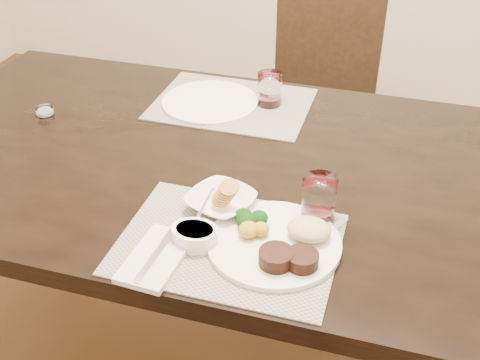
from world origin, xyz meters
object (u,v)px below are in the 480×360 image
(steak_knife, at_px, (324,253))
(far_plate, at_px, (210,102))
(chair_far, at_px, (320,96))
(cracker_bowl, at_px, (221,201))
(dinner_plate, at_px, (280,242))
(wine_glass_near, at_px, (319,201))

(steak_knife, bearing_deg, far_plate, 152.68)
(chair_far, xyz_separation_m, cracker_bowl, (-0.04, -1.14, 0.27))
(cracker_bowl, relative_size, far_plate, 0.65)
(steak_knife, relative_size, cracker_bowl, 1.09)
(chair_far, height_order, dinner_plate, chair_far)
(dinner_plate, distance_m, far_plate, 0.68)
(chair_far, distance_m, far_plate, 0.74)
(cracker_bowl, xyz_separation_m, wine_glass_near, (0.22, 0.03, 0.03))
(cracker_bowl, bearing_deg, chair_far, 88.16)
(chair_far, relative_size, wine_glass_near, 8.57)
(chair_far, relative_size, cracker_bowl, 4.81)
(cracker_bowl, distance_m, far_plate, 0.52)
(dinner_plate, distance_m, cracker_bowl, 0.19)
(steak_knife, xyz_separation_m, wine_glass_near, (-0.04, 0.12, 0.04))
(chair_far, bearing_deg, dinner_plate, -84.27)
(chair_far, bearing_deg, cracker_bowl, -91.84)
(dinner_plate, xyz_separation_m, cracker_bowl, (-0.16, 0.10, 0.00))
(chair_far, height_order, steak_knife, chair_far)
(dinner_plate, height_order, steak_knife, dinner_plate)
(cracker_bowl, distance_m, wine_glass_near, 0.22)
(chair_far, height_order, wine_glass_near, chair_far)
(steak_knife, height_order, wine_glass_near, wine_glass_near)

